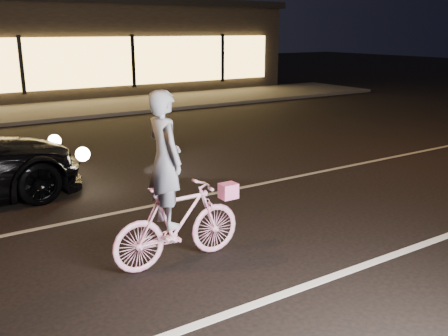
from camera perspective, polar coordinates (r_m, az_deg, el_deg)
ground at (r=7.27m, az=3.11°, el=-7.94°), size 90.00×90.00×0.00m
lane_stripe_near at (r=6.24m, az=11.39°, el=-12.39°), size 60.00×0.12×0.01m
lane_stripe_far at (r=8.85m, az=-4.50°, el=-3.56°), size 60.00×0.10×0.01m
sidewalk at (r=19.01m, az=-20.60°, el=5.99°), size 30.00×4.00×0.12m
storefront at (r=24.67m, az=-24.22°, el=12.50°), size 25.40×8.42×4.20m
cyclist at (r=6.25m, az=-5.67°, el=-4.19°), size 1.77×0.61×2.23m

